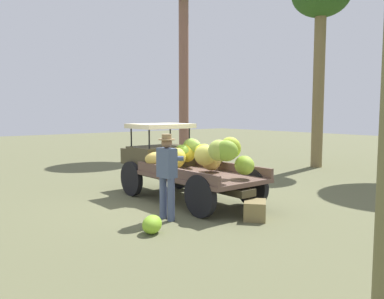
{
  "coord_description": "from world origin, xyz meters",
  "views": [
    {
      "loc": [
        -7.78,
        5.81,
        2.23
      ],
      "look_at": [
        -0.29,
        -0.29,
        1.3
      ],
      "focal_mm": 37.2,
      "sensor_mm": 36.0,
      "label": 1
    }
  ],
  "objects_px": {
    "truck": "(182,161)",
    "farmer": "(167,171)",
    "loose_banana_bunch": "(152,224)",
    "wooden_crate": "(255,210)"
  },
  "relations": [
    {
      "from": "loose_banana_bunch",
      "to": "farmer",
      "type": "bearing_deg",
      "value": -52.83
    },
    {
      "from": "truck",
      "to": "loose_banana_bunch",
      "type": "height_order",
      "value": "truck"
    },
    {
      "from": "truck",
      "to": "wooden_crate",
      "type": "distance_m",
      "value": 2.63
    },
    {
      "from": "farmer",
      "to": "loose_banana_bunch",
      "type": "height_order",
      "value": "farmer"
    },
    {
      "from": "truck",
      "to": "farmer",
      "type": "distance_m",
      "value": 2.02
    },
    {
      "from": "wooden_crate",
      "to": "loose_banana_bunch",
      "type": "height_order",
      "value": "wooden_crate"
    },
    {
      "from": "farmer",
      "to": "loose_banana_bunch",
      "type": "bearing_deg",
      "value": -145.67
    },
    {
      "from": "wooden_crate",
      "to": "loose_banana_bunch",
      "type": "distance_m",
      "value": 2.25
    },
    {
      "from": "truck",
      "to": "farmer",
      "type": "height_order",
      "value": "truck"
    },
    {
      "from": "wooden_crate",
      "to": "loose_banana_bunch",
      "type": "bearing_deg",
      "value": 75.95
    }
  ]
}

